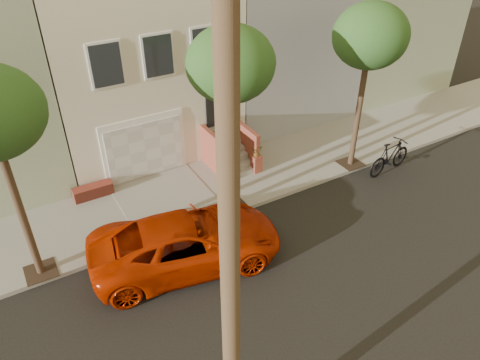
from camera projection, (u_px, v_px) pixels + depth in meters
ground at (269, 290)px, 13.04m from camera, size 90.00×90.00×0.00m
sidewalk at (190, 194)px, 16.83m from camera, size 40.00×3.70×0.15m
house_row at (125, 54)px, 19.02m from camera, size 33.10×11.70×7.00m
tree_mid at (231, 65)px, 13.31m from camera, size 2.70×2.57×6.30m
tree_right at (370, 37)px, 15.61m from camera, size 2.70×2.57×6.30m
pickup_truck at (186, 242)px, 13.58m from camera, size 6.10×3.64×1.59m
motorcycle at (390, 157)px, 17.87m from camera, size 2.34×0.90×1.37m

